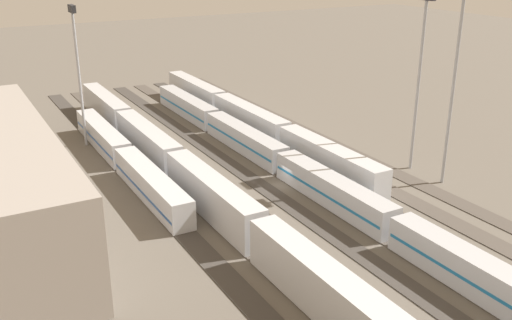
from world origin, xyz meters
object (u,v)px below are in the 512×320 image
at_px(train_on_track_6, 212,196).
at_px(light_mast_0, 421,59).
at_px(light_mast_1, 77,56).
at_px(light_mast_2, 456,61).
at_px(train_on_track_3, 322,185).
at_px(train_on_track_7, 124,158).
at_px(train_on_track_2, 250,121).

distance_m(train_on_track_6, light_mast_0, 36.39).
distance_m(train_on_track_6, light_mast_1, 38.31).
relative_size(light_mast_1, light_mast_2, 0.84).
distance_m(train_on_track_6, train_on_track_3, 15.23).
bearing_deg(train_on_track_7, light_mast_2, -124.83).
xyz_separation_m(train_on_track_3, light_mast_2, (-3.66, -18.45, 15.45)).
height_order(light_mast_1, light_mast_2, light_mast_2).
bearing_deg(light_mast_1, train_on_track_3, -149.80).
relative_size(train_on_track_2, light_mast_1, 3.07).
distance_m(train_on_track_3, light_mast_0, 23.81).
bearing_deg(train_on_track_3, light_mast_0, -81.06).
height_order(train_on_track_6, light_mast_0, light_mast_0).
height_order(train_on_track_7, light_mast_1, light_mast_1).
distance_m(light_mast_1, light_mast_2, 58.27).
height_order(light_mast_0, light_mast_1, light_mast_0).
xyz_separation_m(train_on_track_3, light_mast_1, (38.07, 22.16, 13.09)).
bearing_deg(light_mast_2, train_on_track_2, 22.08).
distance_m(train_on_track_7, light_mast_1, 20.06).
xyz_separation_m(train_on_track_2, light_mast_1, (8.58, 27.16, 12.54)).
relative_size(train_on_track_2, train_on_track_6, 0.60).
bearing_deg(light_mast_1, train_on_track_7, -171.80).
distance_m(train_on_track_2, light_mast_0, 32.99).
height_order(train_on_track_2, light_mast_1, light_mast_1).
xyz_separation_m(train_on_track_6, train_on_track_3, (-2.59, -15.00, -0.56)).
xyz_separation_m(train_on_track_7, train_on_track_6, (-20.51, -5.00, 0.63)).
distance_m(train_on_track_2, train_on_track_3, 29.92).
distance_m(train_on_track_7, train_on_track_2, 25.81).
relative_size(train_on_track_7, light_mast_2, 1.71).
bearing_deg(light_mast_0, light_mast_2, 179.17).
relative_size(train_on_track_6, light_mast_2, 4.35).
bearing_deg(light_mast_0, light_mast_1, 49.18).
xyz_separation_m(train_on_track_6, light_mast_1, (35.48, 7.16, 12.54)).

